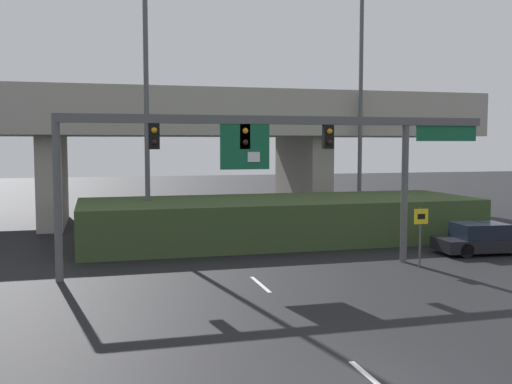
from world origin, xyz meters
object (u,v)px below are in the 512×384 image
speed_limit_sign (421,228)px  highway_light_pole_far (361,86)px  highway_light_pole_near (146,53)px  signal_gantry (274,144)px  parked_sedan_near_right (482,239)px

speed_limit_sign → highway_light_pole_far: 13.87m
highway_light_pole_near → signal_gantry: bearing=-59.7°
speed_limit_sign → parked_sedan_near_right: bearing=25.1°
signal_gantry → highway_light_pole_far: highway_light_pole_far is taller
signal_gantry → highway_light_pole_far: 14.05m
highway_light_pole_far → signal_gantry: bearing=-128.8°
speed_limit_sign → signal_gantry: bearing=168.3°
parked_sedan_near_right → speed_limit_sign: bearing=-150.8°
signal_gantry → highway_light_pole_near: (-4.22, 7.22, 4.34)m
speed_limit_sign → highway_light_pole_near: 15.10m
signal_gantry → speed_limit_sign: (5.72, -1.19, -3.32)m
highway_light_pole_near → highway_light_pole_far: (12.76, 3.40, -0.94)m
signal_gantry → parked_sedan_near_right: signal_gantry is taller
signal_gantry → highway_light_pole_far: bearing=51.2°
speed_limit_sign → highway_light_pole_near: size_ratio=0.14×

